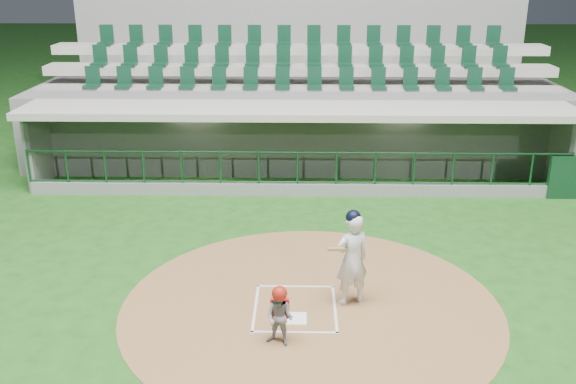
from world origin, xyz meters
name	(u,v)px	position (x,y,z in m)	size (l,w,h in m)	color
ground	(295,301)	(0.00, 0.00, 0.00)	(120.00, 120.00, 0.00)	#194A15
dirt_circle	(311,306)	(0.30, -0.20, 0.01)	(7.20, 7.20, 0.01)	brown
home_plate	(295,319)	(0.00, -0.70, 0.02)	(0.43, 0.43, 0.02)	white
batter_box_chalk	(295,308)	(0.00, -0.30, 0.02)	(1.55, 1.80, 0.01)	white
dugout_structure	(303,145)	(0.14, 7.83, 0.95)	(16.40, 3.70, 3.00)	slate
seating_deck	(299,108)	(0.00, 10.91, 1.42)	(17.00, 6.72, 5.15)	slate
batter	(352,258)	(1.05, -0.07, 0.96)	(0.93, 0.98, 1.90)	silver
catcher	(280,315)	(-0.25, -1.51, 0.56)	(0.60, 0.54, 1.10)	gray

